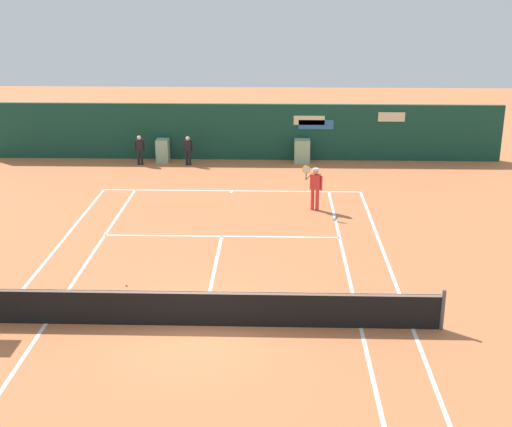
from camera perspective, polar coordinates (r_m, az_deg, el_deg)
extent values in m
plane|color=#C67042|center=(17.88, -4.41, -9.15)|extent=(80.00, 80.00, 0.00)
cube|color=white|center=(28.70, -2.02, 1.87)|extent=(10.60, 0.10, 0.01)
cube|color=white|center=(18.72, -16.82, -8.61)|extent=(0.10, 23.40, 0.01)
cube|color=white|center=(17.92, 8.59, -9.25)|extent=(0.10, 23.40, 0.01)
cube|color=white|center=(18.12, 12.72, -9.18)|extent=(0.10, 23.40, 0.01)
cube|color=white|center=(23.70, -2.82, -1.87)|extent=(8.00, 0.10, 0.01)
cube|color=white|center=(20.75, -3.50, -5.00)|extent=(0.10, 6.40, 0.01)
cube|color=white|center=(28.56, -2.03, 1.79)|extent=(0.10, 0.24, 0.01)
cylinder|color=#4C4C51|center=(18.03, 15.05, -7.63)|extent=(0.10, 0.10, 1.07)
cube|color=black|center=(17.66, -4.45, -7.79)|extent=(12.00, 0.03, 0.95)
cube|color=white|center=(17.47, -4.48, -6.49)|extent=(12.00, 0.04, 0.06)
cube|color=#144233|center=(33.49, -1.47, 6.71)|extent=(25.00, 0.24, 2.68)
cube|color=beige|center=(33.22, 4.38, 7.62)|extent=(1.47, 0.02, 0.44)
cube|color=beige|center=(33.59, 11.05, 7.77)|extent=(1.26, 0.02, 0.44)
cube|color=#2D6BA8|center=(33.27, 4.94, 7.27)|extent=(1.65, 0.02, 0.44)
cube|color=#8CB793|center=(33.52, -7.65, 5.16)|extent=(0.58, 0.70, 1.08)
cube|color=#8CB793|center=(33.10, 3.79, 5.13)|extent=(0.73, 0.70, 1.10)
cylinder|color=red|center=(26.29, 5.04, 1.13)|extent=(0.13, 0.13, 0.82)
cylinder|color=red|center=(26.32, 4.65, 1.17)|extent=(0.13, 0.13, 0.82)
cube|color=red|center=(26.10, 4.88, 2.61)|extent=(0.41, 0.30, 0.57)
sphere|color=tan|center=(25.99, 4.91, 3.46)|extent=(0.23, 0.23, 0.23)
cylinder|color=white|center=(25.97, 4.91, 3.64)|extent=(0.21, 0.21, 0.06)
cylinder|color=red|center=(26.07, 5.37, 2.48)|extent=(0.09, 0.09, 0.55)
cylinder|color=tan|center=(25.83, 4.27, 2.99)|extent=(0.23, 0.56, 0.09)
cylinder|color=black|center=(25.54, 4.13, 3.07)|extent=(0.03, 0.03, 0.22)
torus|color=yellow|center=(25.47, 4.15, 3.61)|extent=(0.30, 0.10, 0.30)
cylinder|color=silver|center=(25.47, 4.15, 3.61)|extent=(0.25, 0.07, 0.26)
cylinder|color=black|center=(32.73, -5.43, 4.56)|extent=(0.11, 0.11, 0.69)
cylinder|color=black|center=(32.78, -5.70, 4.57)|extent=(0.11, 0.11, 0.69)
cube|color=black|center=(32.62, -5.60, 5.56)|extent=(0.33, 0.22, 0.48)
sphere|color=beige|center=(32.54, -5.62, 6.14)|extent=(0.19, 0.19, 0.19)
cylinder|color=black|center=(32.57, -5.27, 5.49)|extent=(0.07, 0.07, 0.47)
cylinder|color=black|center=(32.68, -5.92, 5.52)|extent=(0.07, 0.07, 0.47)
cylinder|color=black|center=(33.11, -9.33, 4.57)|extent=(0.11, 0.11, 0.70)
cylinder|color=black|center=(33.12, -9.60, 4.56)|extent=(0.11, 0.11, 0.70)
cube|color=black|center=(32.97, -9.52, 5.57)|extent=(0.34, 0.23, 0.49)
sphere|color=beige|center=(32.90, -9.56, 6.15)|extent=(0.19, 0.19, 0.19)
cylinder|color=black|center=(32.98, -9.18, 5.53)|extent=(0.07, 0.07, 0.47)
cylinder|color=black|center=(32.99, -9.86, 5.49)|extent=(0.07, 0.07, 0.47)
sphere|color=#CCE033|center=(20.29, -10.59, -5.78)|extent=(0.07, 0.07, 0.07)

